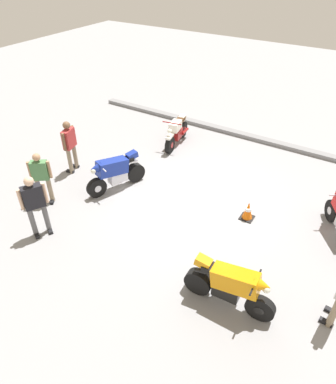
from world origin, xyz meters
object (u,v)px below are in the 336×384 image
at_px(traffic_cone, 248,211).
at_px(person_in_red_shirt, 70,143).
at_px(motorcycle_orange_sportbike, 230,285).
at_px(person_in_black_shirt, 35,202).
at_px(person_in_green_shirt, 41,176).
at_px(motorcycle_cream_vintage, 177,132).
at_px(motorcycle_blue_sportbike, 115,172).

bearing_deg(traffic_cone, person_in_red_shirt, -173.00).
distance_m(motorcycle_orange_sportbike, person_in_black_shirt, 5.05).
xyz_separation_m(person_in_red_shirt, person_in_green_shirt, (0.53, -1.66, -0.10)).
bearing_deg(person_in_black_shirt, person_in_red_shirt, 147.56).
bearing_deg(motorcycle_cream_vintage, person_in_red_shirt, -40.24).
height_order(person_in_red_shirt, person_in_black_shirt, person_in_black_shirt).
bearing_deg(person_in_green_shirt, motorcycle_blue_sportbike, 104.46).
relative_size(person_in_black_shirt, person_in_green_shirt, 1.09).
bearing_deg(motorcycle_orange_sportbike, person_in_black_shirt, -176.69).
relative_size(motorcycle_blue_sportbike, traffic_cone, 3.58).
relative_size(motorcycle_blue_sportbike, person_in_black_shirt, 1.09).
xyz_separation_m(motorcycle_orange_sportbike, person_in_red_shirt, (-6.47, 2.13, 0.40)).
height_order(motorcycle_orange_sportbike, person_in_black_shirt, person_in_black_shirt).
height_order(person_in_red_shirt, traffic_cone, person_in_red_shirt).
relative_size(person_in_red_shirt, person_in_black_shirt, 1.00).
height_order(person_in_red_shirt, person_in_green_shirt, person_in_red_shirt).
relative_size(motorcycle_blue_sportbike, motorcycle_orange_sportbike, 0.97).
height_order(person_in_black_shirt, traffic_cone, person_in_black_shirt).
height_order(motorcycle_blue_sportbike, person_in_black_shirt, person_in_black_shirt).
bearing_deg(person_in_green_shirt, person_in_black_shirt, 7.07).
relative_size(person_in_black_shirt, traffic_cone, 3.28).
bearing_deg(person_in_black_shirt, motorcycle_orange_sportbike, 34.80).
xyz_separation_m(motorcycle_cream_vintage, person_in_green_shirt, (-1.41, -5.02, 0.40)).
relative_size(person_in_green_shirt, traffic_cone, 3.00).
distance_m(person_in_red_shirt, traffic_cone, 5.87).
distance_m(person_in_black_shirt, person_in_green_shirt, 1.38).
height_order(person_in_green_shirt, traffic_cone, person_in_green_shirt).
bearing_deg(motorcycle_blue_sportbike, person_in_red_shirt, -71.72).
bearing_deg(person_in_black_shirt, traffic_cone, 66.77).
distance_m(person_in_black_shirt, traffic_cone, 5.52).
height_order(motorcycle_cream_vintage, motorcycle_orange_sportbike, motorcycle_orange_sportbike).
distance_m(motorcycle_blue_sportbike, traffic_cone, 4.02).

